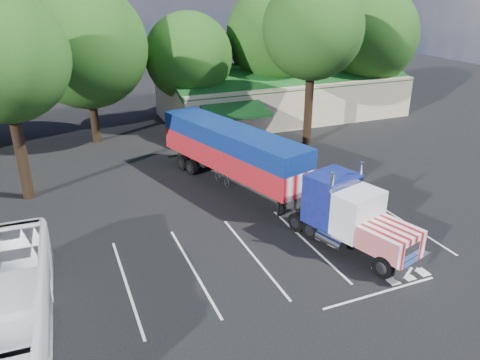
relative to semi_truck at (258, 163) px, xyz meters
name	(u,v)px	position (x,y,z in m)	size (l,w,h in m)	color
ground	(214,208)	(-3.04, -0.13, -2.43)	(120.00, 120.00, 0.00)	black
event_hall	(281,94)	(10.69, 17.68, -0.21)	(24.20, 14.12, 5.55)	beige
tree_row_c	(86,47)	(-8.04, 16.07, 5.61)	(10.00, 10.00, 13.05)	black
tree_row_d	(189,57)	(0.96, 17.37, 4.16)	(8.00, 8.00, 10.60)	black
tree_row_e	(275,35)	(9.96, 17.87, 5.66)	(9.60, 9.60, 12.90)	black
tree_row_f	(367,35)	(19.96, 16.67, 5.36)	(10.40, 10.40, 13.00)	black
tree_near_left	(3,58)	(-13.54, 5.87, 6.39)	(7.60, 7.60, 12.65)	black
tree_near_right	(313,29)	(8.46, 8.37, 7.04)	(8.00, 8.00, 13.50)	black
semi_truck	(258,163)	(0.00, 0.00, 0.00)	(8.02, 20.37, 4.29)	black
woman	(283,198)	(0.60, -2.32, -1.47)	(0.70, 0.46, 1.91)	black
bicycle	(222,178)	(-1.24, 3.10, -1.95)	(0.63, 1.81, 0.95)	black
tour_bus	(13,308)	(-13.93, -8.13, -0.95)	(2.49, 10.62, 2.96)	white
silver_sedan	(227,139)	(1.96, 10.37, -1.78)	(1.36, 3.91, 1.29)	#9C9DA3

